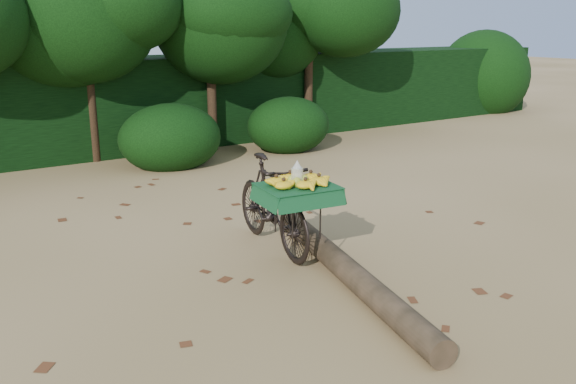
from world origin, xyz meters
TOP-DOWN VIEW (x-y plane):
  - ground at (0.00, 0.00)m, footprint 80.00×80.00m
  - vendor_bicycle at (0.79, -0.20)m, footprint 0.82×1.83m
  - fallen_log at (0.90, -1.37)m, footprint 1.08×3.33m
  - hedge_backdrop at (0.00, 6.30)m, footprint 26.00×1.80m
  - tree_row at (-0.65, 5.50)m, footprint 14.50×2.00m
  - bush_clumps at (0.50, 4.30)m, footprint 8.80×1.70m
  - leaf_litter at (0.00, 0.65)m, footprint 7.00×7.30m

SIDE VIEW (x-z plane):
  - ground at x=0.00m, z-range 0.00..0.00m
  - leaf_litter at x=0.00m, z-range 0.00..0.01m
  - fallen_log at x=0.90m, z-range 0.00..0.24m
  - bush_clumps at x=0.50m, z-range 0.00..0.90m
  - vendor_bicycle at x=0.79m, z-range 0.01..1.06m
  - hedge_backdrop at x=0.00m, z-range 0.00..1.80m
  - tree_row at x=-0.65m, z-range 0.00..4.00m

